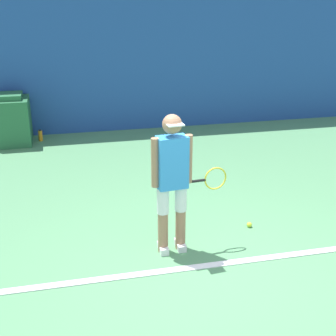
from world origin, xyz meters
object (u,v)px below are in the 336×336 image
at_px(tennis_ball, 249,225).
at_px(covered_chair, 11,120).
at_px(water_bottle, 40,136).
at_px(tennis_player, 173,178).

xyz_separation_m(tennis_ball, covered_chair, (-3.31, 4.47, 0.45)).
relative_size(tennis_ball, covered_chair, 0.07).
height_order(tennis_ball, covered_chair, covered_chair).
xyz_separation_m(covered_chair, water_bottle, (0.54, 0.05, -0.38)).
relative_size(tennis_player, covered_chair, 1.64).
xyz_separation_m(tennis_player, tennis_ball, (1.12, 0.33, -0.90)).
height_order(tennis_ball, water_bottle, water_bottle).
bearing_deg(covered_chair, tennis_ball, -53.53).
bearing_deg(covered_chair, water_bottle, 4.95).
relative_size(tennis_player, water_bottle, 7.07).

